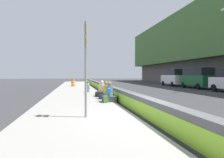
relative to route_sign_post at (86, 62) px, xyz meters
name	(u,v)px	position (x,y,z in m)	size (l,w,h in m)	color
ground_plane	(151,122)	(-0.57, -2.38, -2.21)	(160.00, 160.00, 0.00)	#353538
sidewalk_strip	(79,123)	(-0.57, 0.27, -2.14)	(80.00, 4.40, 0.14)	gray
jersey_barrier	(151,110)	(-0.57, -2.37, -1.79)	(76.00, 0.45, 0.85)	#545456
route_sign_post	(86,62)	(0.00, 0.00, 0.00)	(0.44, 0.09, 3.60)	gray
fire_hydrant	(88,87)	(10.61, -0.81, -1.62)	(0.26, 0.46, 0.88)	gray
seated_person_foreground	(109,95)	(4.22, -1.63, -1.70)	(0.88, 0.98, 1.19)	#424247
seated_person_middle	(106,93)	(5.60, -1.64, -1.71)	(0.81, 0.92, 1.16)	#23284C
seated_person_rear	(102,91)	(6.97, -1.55, -1.71)	(0.86, 0.96, 1.17)	black
seated_person_far	(101,91)	(7.92, -1.58, -1.74)	(0.75, 0.85, 1.05)	#706651
backpack	(106,99)	(3.69, -1.32, -1.88)	(0.32, 0.28, 0.40)	#4C7A3D
construction_barrel	(73,83)	(20.69, 0.60, -1.59)	(0.54, 0.54, 0.95)	orange
parked_car_fourth	(197,78)	(15.21, -14.70, -0.86)	(5.10, 2.11, 2.56)	#145128
parked_car_midline	(173,77)	(21.04, -14.53, -0.86)	(5.15, 2.21, 2.56)	silver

